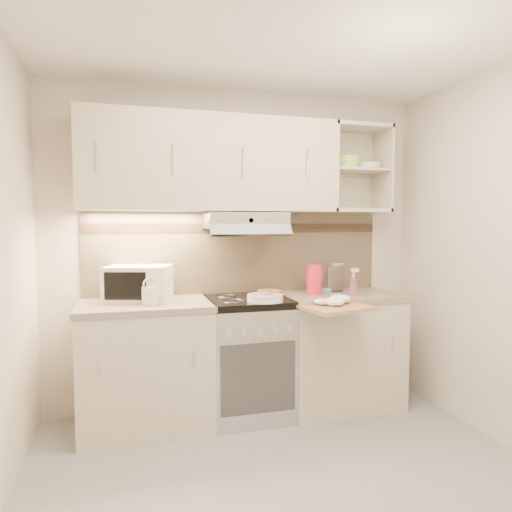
% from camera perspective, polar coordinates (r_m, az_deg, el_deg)
% --- Properties ---
extents(ground, '(3.00, 3.00, 0.00)m').
position_cam_1_polar(ground, '(2.75, 5.56, -27.83)').
color(ground, gray).
rests_on(ground, ground).
extents(room_shell, '(3.04, 2.84, 2.52)m').
position_cam_1_polar(room_shell, '(2.69, 2.99, 7.71)').
color(room_shell, beige).
rests_on(room_shell, ground).
extents(base_cabinet_left, '(0.90, 0.60, 0.86)m').
position_cam_1_polar(base_cabinet_left, '(3.44, -13.56, -13.42)').
color(base_cabinet_left, beige).
rests_on(base_cabinet_left, ground).
extents(worktop_left, '(0.92, 0.62, 0.04)m').
position_cam_1_polar(worktop_left, '(3.33, -13.68, -6.01)').
color(worktop_left, gray).
rests_on(worktop_left, base_cabinet_left).
extents(base_cabinet_right, '(0.90, 0.60, 0.86)m').
position_cam_1_polar(base_cabinet_right, '(3.79, 10.26, -11.70)').
color(base_cabinet_right, beige).
rests_on(base_cabinet_right, ground).
extents(worktop_right, '(0.92, 0.62, 0.04)m').
position_cam_1_polar(worktop_right, '(3.70, 10.34, -4.97)').
color(worktop_right, gray).
rests_on(worktop_right, base_cabinet_right).
extents(electric_range, '(0.60, 0.60, 0.90)m').
position_cam_1_polar(electric_range, '(3.53, -1.02, -12.46)').
color(electric_range, '#B7B7BC').
rests_on(electric_range, ground).
extents(microwave, '(0.52, 0.44, 0.25)m').
position_cam_1_polar(microwave, '(3.42, -14.46, -3.29)').
color(microwave, white).
rests_on(microwave, worktop_left).
extents(watering_can, '(0.22, 0.11, 0.19)m').
position_cam_1_polar(watering_can, '(3.23, -12.97, -4.76)').
color(watering_can, silver).
rests_on(watering_can, worktop_left).
extents(plate_stack, '(0.26, 0.26, 0.06)m').
position_cam_1_polar(plate_stack, '(3.28, 1.13, -5.26)').
color(plate_stack, white).
rests_on(plate_stack, electric_range).
extents(bread_loaf, '(0.19, 0.19, 0.05)m').
position_cam_1_polar(bread_loaf, '(3.50, 1.72, -4.68)').
color(bread_loaf, '#A1833D').
rests_on(bread_loaf, electric_range).
extents(pink_pitcher, '(0.13, 0.12, 0.24)m').
position_cam_1_polar(pink_pitcher, '(3.63, 7.26, -2.89)').
color(pink_pitcher, '#EC2142').
rests_on(pink_pitcher, worktop_right).
extents(glass_jar, '(0.13, 0.13, 0.24)m').
position_cam_1_polar(glass_jar, '(3.82, 9.92, -2.56)').
color(glass_jar, white).
rests_on(glass_jar, worktop_right).
extents(spice_jar, '(0.05, 0.05, 0.08)m').
position_cam_1_polar(spice_jar, '(3.41, 8.93, -4.67)').
color(spice_jar, white).
rests_on(spice_jar, worktop_right).
extents(spray_bottle, '(0.08, 0.08, 0.22)m').
position_cam_1_polar(spray_bottle, '(3.66, 12.08, -3.39)').
color(spray_bottle, pink).
rests_on(spray_bottle, worktop_right).
extents(cutting_board, '(0.53, 0.49, 0.02)m').
position_cam_1_polar(cutting_board, '(3.26, 9.74, -6.31)').
color(cutting_board, tan).
rests_on(cutting_board, base_cabinet_right).
extents(dish_towel, '(0.37, 0.35, 0.08)m').
position_cam_1_polar(dish_towel, '(3.28, 9.17, -5.31)').
color(dish_towel, beige).
rests_on(dish_towel, cutting_board).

